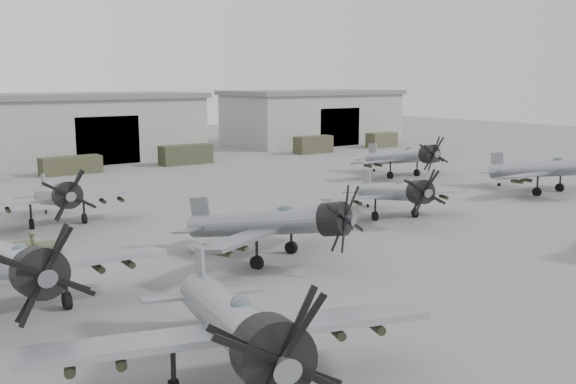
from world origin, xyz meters
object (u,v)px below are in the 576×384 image
aircraft_mid_2 (397,192)px  aircraft_mid_3 (551,169)px  aircraft_mid_1 (277,223)px  aircraft_far_1 (405,157)px  ground_crew (33,248)px  aircraft_near_0 (236,325)px  aircraft_far_0 (57,196)px  aircraft_mid_0 (18,266)px

aircraft_mid_2 → aircraft_mid_3: size_ratio=0.89×
aircraft_mid_1 → aircraft_mid_2: size_ratio=1.09×
aircraft_mid_3 → aircraft_far_1: 15.41m
aircraft_mid_1 → aircraft_mid_3: 33.54m
ground_crew → aircraft_far_1: bearing=-79.0°
aircraft_near_0 → aircraft_mid_1: (10.53, 12.37, -0.22)m
aircraft_mid_3 → aircraft_far_0: aircraft_mid_3 is taller
aircraft_mid_1 → aircraft_far_0: 18.23m
aircraft_mid_1 → aircraft_mid_0: bearing=160.5°
aircraft_near_0 → aircraft_far_1: (40.55, 30.45, -0.22)m
aircraft_far_0 → aircraft_mid_2: bearing=-24.6°
aircraft_near_0 → aircraft_mid_2: (24.45, 16.23, -0.43)m
aircraft_near_0 → aircraft_mid_3: bearing=37.5°
aircraft_far_1 → ground_crew: size_ratio=6.37×
aircraft_near_0 → aircraft_far_0: aircraft_near_0 is taller
aircraft_far_0 → aircraft_mid_0: bearing=-105.6°
aircraft_near_0 → aircraft_mid_3: size_ratio=1.07×
aircraft_near_0 → aircraft_far_0: 29.20m
aircraft_mid_2 → aircraft_mid_0: bearing=-153.5°
aircraft_mid_1 → aircraft_far_1: 35.04m
aircraft_far_0 → ground_crew: bearing=-108.7°
aircraft_mid_3 → aircraft_far_1: aircraft_mid_3 is taller
aircraft_mid_2 → aircraft_near_0: bearing=-129.0°
aircraft_near_0 → aircraft_far_1: 50.70m
aircraft_far_0 → ground_crew: size_ratio=6.21×
aircraft_mid_0 → aircraft_near_0: bearing=-69.2°
aircraft_mid_3 → ground_crew: size_ratio=6.47×
aircraft_mid_0 → aircraft_mid_2: aircraft_mid_0 is taller
aircraft_near_0 → aircraft_mid_0: 12.31m
aircraft_mid_2 → aircraft_far_0: 24.86m
aircraft_mid_0 → aircraft_mid_3: bearing=6.9°
aircraft_mid_3 → aircraft_far_1: bearing=101.9°
aircraft_near_0 → aircraft_mid_3: 46.56m
aircraft_mid_3 → aircraft_mid_2: bearing=176.8°
aircraft_mid_1 → aircraft_mid_2: 14.45m
aircraft_mid_0 → aircraft_mid_1: bearing=5.2°
aircraft_mid_0 → aircraft_mid_2: bearing=11.6°
aircraft_mid_1 → aircraft_mid_3: (33.40, 3.04, 0.06)m
aircraft_mid_0 → aircraft_mid_3: aircraft_mid_0 is taller
aircraft_far_0 → aircraft_far_1: size_ratio=0.97×
ground_crew → aircraft_near_0: bearing=-180.0°
aircraft_mid_0 → aircraft_mid_2: 28.69m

